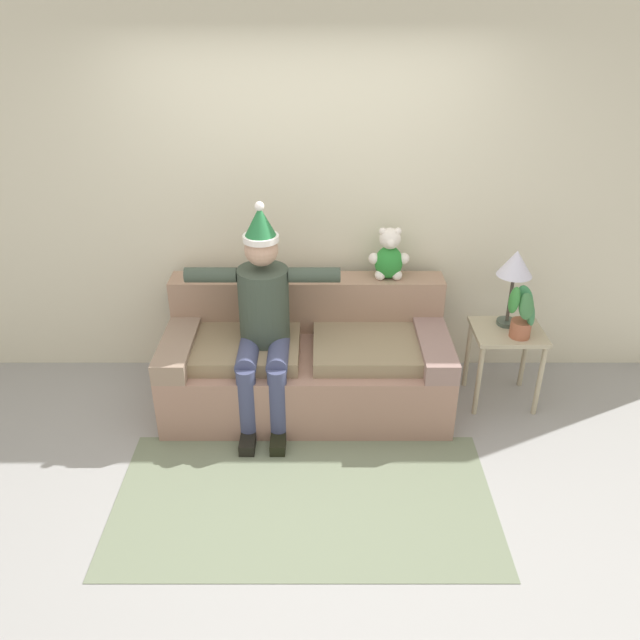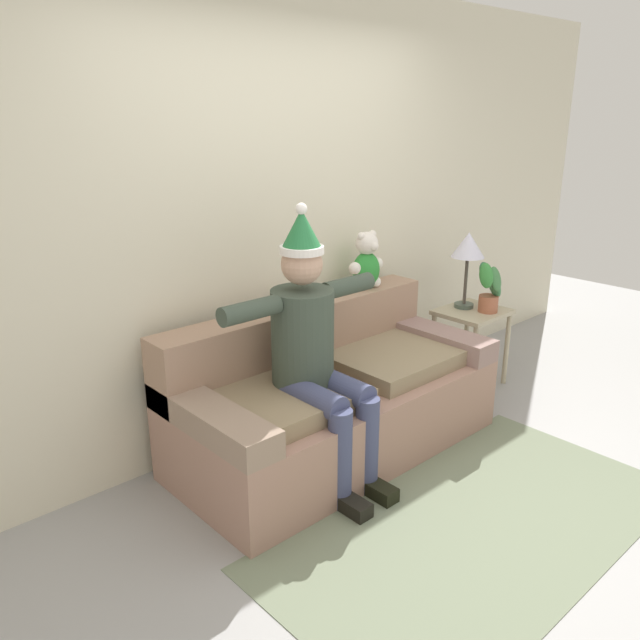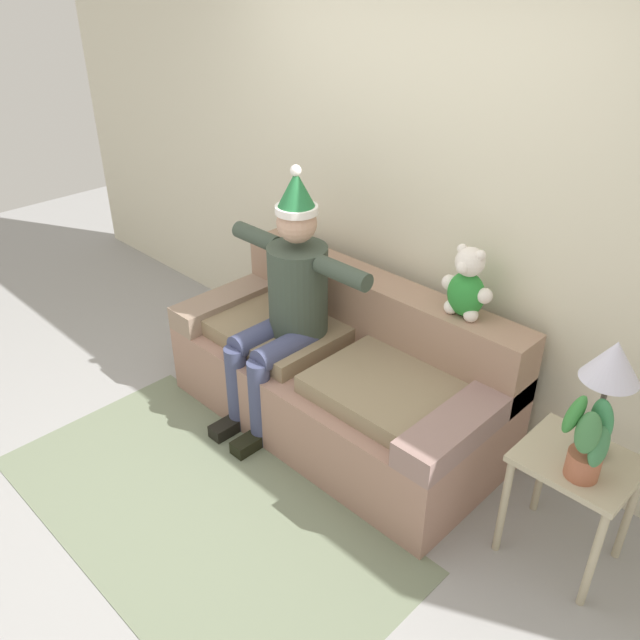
% 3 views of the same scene
% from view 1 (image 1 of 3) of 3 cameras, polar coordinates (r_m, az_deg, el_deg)
% --- Properties ---
extents(ground_plane, '(10.00, 10.00, 0.00)m').
position_cam_1_polar(ground_plane, '(3.95, -1.46, -15.50)').
color(ground_plane, '#989796').
extents(back_wall, '(7.00, 0.10, 2.70)m').
position_cam_1_polar(back_wall, '(4.62, -1.25, 10.82)').
color(back_wall, beige).
rests_on(back_wall, ground_plane).
extents(couch, '(1.97, 0.91, 0.85)m').
position_cam_1_polar(couch, '(4.56, -1.24, -3.58)').
color(couch, '#9F7766').
rests_on(couch, ground_plane).
extents(person_seated, '(1.02, 0.77, 1.52)m').
position_cam_1_polar(person_seated, '(4.21, -5.19, 0.36)').
color(person_seated, '#384539').
rests_on(person_seated, ground_plane).
extents(teddy_bear, '(0.29, 0.17, 0.38)m').
position_cam_1_polar(teddy_bear, '(4.52, 6.17, 5.75)').
color(teddy_bear, '#2A8933').
rests_on(teddy_bear, couch).
extents(side_table, '(0.48, 0.42, 0.58)m').
position_cam_1_polar(side_table, '(4.66, 16.32, -2.01)').
color(side_table, tan).
rests_on(side_table, ground_plane).
extents(table_lamp, '(0.24, 0.24, 0.56)m').
position_cam_1_polar(table_lamp, '(4.50, 17.07, 4.59)').
color(table_lamp, '#435045').
rests_on(table_lamp, side_table).
extents(potted_plant, '(0.23, 0.20, 0.39)m').
position_cam_1_polar(potted_plant, '(4.46, 17.69, 0.60)').
color(potted_plant, '#A35B3F').
rests_on(potted_plant, side_table).
extents(area_rug, '(2.25, 1.18, 0.01)m').
position_cam_1_polar(area_rug, '(3.92, -1.48, -15.89)').
color(area_rug, slate).
rests_on(area_rug, ground_plane).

